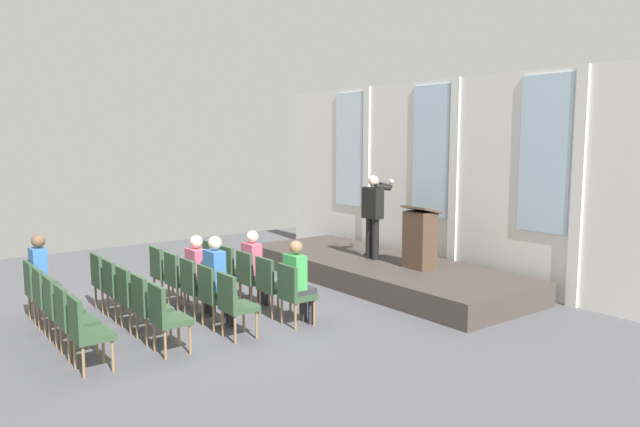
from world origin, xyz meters
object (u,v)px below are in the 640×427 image
chair_r1_c3 (213,292)px  chair_r3_c3 (71,317)px  lectern (420,238)px  chair_r2_c3 (147,304)px  chair_r3_c1 (47,296)px  chair_r1_c0 (163,270)px  audience_r1_c3 (218,277)px  chair_r3_c0 (38,287)px  chair_r2_c2 (131,294)px  audience_r1_c2 (199,272)px  chair_r2_c4 (166,314)px  speaker (373,211)px  chair_r2_c0 (104,278)px  chair_r2_c1 (117,286)px  chair_r0_c2 (250,275)px  chair_r0_c1 (232,269)px  audience_r3_c0 (42,273)px  chair_r0_c0 (215,263)px  chair_r0_c4 (294,291)px  chair_r3_c4 (86,329)px  chair_r1_c4 (234,302)px  audience_r0_c2 (255,264)px  chair_r3_c2 (59,306)px  chair_r1_c1 (178,277)px  mic_stand (371,238)px  chair_r0_c3 (271,283)px  chair_r1_c2 (195,284)px  audience_r0_c4 (298,278)px

chair_r1_c3 → chair_r3_c3: same height
lectern → chair_r2_c3: lectern is taller
chair_r3_c1 → chair_r1_c0: bearing=107.5°
audience_r1_c3 → chair_r3_c0: size_ratio=1.46×
chair_r1_c0 → chair_r2_c2: 1.62m
audience_r1_c2 → chair_r2_c4: size_ratio=1.39×
speaker → audience_r1_c2: 3.92m
chair_r2_c0 → chair_r2_c3: size_ratio=1.00×
chair_r2_c2 → chair_r3_c0: size_ratio=1.00×
audience_r1_c3 → chair_r2_c0: 2.20m
speaker → chair_r1_c3: 4.12m
audience_r1_c2 → chair_r2_c1: 1.27m
chair_r3_c0 → chair_r0_c2: bearing=67.2°
chair_r0_c1 → chair_r2_c4: size_ratio=1.00×
chair_r0_c1 → chair_r3_c3: size_ratio=1.00×
chair_r2_c1 → audience_r3_c0: audience_r3_c0 is taller
chair_r0_c0 → chair_r3_c3: 3.56m
chair_r0_c4 → chair_r3_c4: bearing=-90.0°
speaker → chair_r0_c2: size_ratio=1.76×
speaker → chair_r0_c1: 3.08m
chair_r1_c4 → chair_r3_c0: 3.23m
chair_r2_c2 → chair_r3_c0: (-1.27, -1.00, 0.00)m
audience_r0_c2 → audience_r3_c0: 3.27m
chair_r3_c2 → chair_r3_c3: size_ratio=1.00×
chair_r1_c3 → chair_r1_c1: bearing=180.0°
audience_r1_c3 → chair_r3_c2: (-0.63, -2.09, -0.22)m
mic_stand → chair_r0_c3: (1.19, -3.18, -0.22)m
chair_r1_c4 → mic_stand: bearing=113.5°
audience_r1_c2 → chair_r2_c2: size_ratio=1.39×
audience_r1_c2 → chair_r3_c2: bearing=-90.0°
mic_stand → chair_r1_c3: size_ratio=1.65×
chair_r2_c3 → chair_r3_c1: size_ratio=1.00×
chair_r1_c2 → audience_r1_c2: bearing=90.0°
mic_stand → chair_r3_c0: 6.24m
mic_stand → chair_r3_c3: size_ratio=1.65×
audience_r1_c2 → audience_r1_c3: size_ratio=0.95×
chair_r0_c1 → chair_r1_c4: size_ratio=1.00×
chair_r3_c4 → mic_stand: bearing=106.4°
chair_r2_c3 → chair_r3_c3: same height
chair_r2_c2 → chair_r3_c3: same height
mic_stand → audience_r0_c2: size_ratio=1.21×
chair_r2_c0 → audience_r0_c2: bearing=58.8°
chair_r0_c0 → chair_r1_c2: bearing=-38.4°
chair_r2_c3 → chair_r3_c3: (0.00, -1.00, 0.00)m
chair_r0_c2 → chair_r3_c4: 3.27m
chair_r3_c1 → chair_r0_c2: bearing=78.1°
audience_r0_c2 → chair_r3_c2: 3.10m
audience_r1_c3 → chair_r3_c4: (0.63, -2.09, -0.22)m
audience_r0_c4 → chair_r3_c4: audience_r0_c4 is taller
chair_r1_c1 → chair_r1_c0: bearing=180.0°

